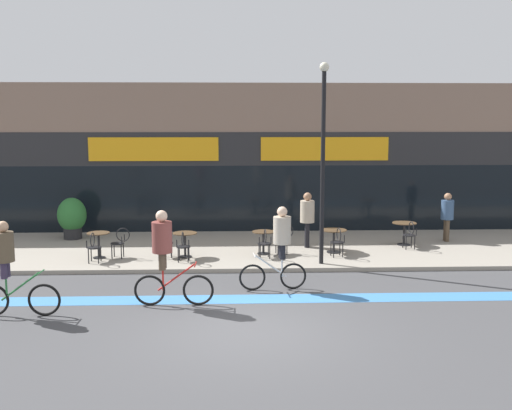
% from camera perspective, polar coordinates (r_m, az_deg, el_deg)
% --- Properties ---
extents(ground_plane, '(120.00, 120.00, 0.00)m').
position_cam_1_polar(ground_plane, '(12.29, -0.98, -11.86)').
color(ground_plane, '#424244').
extents(sidewalk_slab, '(40.00, 5.50, 0.12)m').
position_cam_1_polar(sidewalk_slab, '(19.24, -1.44, -4.22)').
color(sidewalk_slab, gray).
rests_on(sidewalk_slab, ground).
extents(storefront_facade, '(40.00, 4.06, 5.46)m').
position_cam_1_polar(storefront_facade, '(23.54, -1.61, 4.63)').
color(storefront_facade, '#7F6656').
rests_on(storefront_facade, ground).
extents(bike_lane_stripe, '(36.00, 0.70, 0.01)m').
position_cam_1_polar(bike_lane_stripe, '(14.27, -1.16, -8.94)').
color(bike_lane_stripe, '#3D7AB7').
rests_on(bike_lane_stripe, ground).
extents(bistro_table_0, '(0.67, 0.67, 0.76)m').
position_cam_1_polar(bistro_table_0, '(18.26, -14.77, -3.24)').
color(bistro_table_0, black).
rests_on(bistro_table_0, sidewalk_slab).
extents(bistro_table_1, '(0.72, 0.72, 0.74)m').
position_cam_1_polar(bistro_table_1, '(17.90, -6.78, -3.30)').
color(bistro_table_1, black).
rests_on(bistro_table_1, sidewalk_slab).
extents(bistro_table_2, '(0.68, 0.68, 0.70)m').
position_cam_1_polar(bistro_table_2, '(18.19, 0.71, -3.14)').
color(bistro_table_2, black).
rests_on(bistro_table_2, sidewalk_slab).
extents(bistro_table_3, '(0.78, 0.78, 0.71)m').
position_cam_1_polar(bistro_table_3, '(18.54, 7.43, -2.94)').
color(bistro_table_3, black).
rests_on(bistro_table_3, sidewalk_slab).
extents(bistro_table_4, '(0.78, 0.78, 0.74)m').
position_cam_1_polar(bistro_table_4, '(20.04, 13.94, -2.22)').
color(bistro_table_4, black).
rests_on(bistro_table_4, sidewalk_slab).
extents(cafe_chair_0_near, '(0.41, 0.58, 0.90)m').
position_cam_1_polar(cafe_chair_0_near, '(17.67, -15.21, -3.73)').
color(cafe_chair_0_near, black).
rests_on(cafe_chair_0_near, sidewalk_slab).
extents(cafe_chair_0_side, '(0.58, 0.42, 0.90)m').
position_cam_1_polar(cafe_chair_0_side, '(18.14, -12.83, -3.33)').
color(cafe_chair_0_side, black).
rests_on(cafe_chair_0_side, sidewalk_slab).
extents(cafe_chair_1_near, '(0.41, 0.58, 0.90)m').
position_cam_1_polar(cafe_chair_1_near, '(17.29, -6.95, -3.75)').
color(cafe_chair_1_near, black).
rests_on(cafe_chair_1_near, sidewalk_slab).
extents(cafe_chair_1_side, '(0.60, 0.45, 0.90)m').
position_cam_1_polar(cafe_chair_1_side, '(17.96, -8.77, -3.34)').
color(cafe_chair_1_side, black).
rests_on(cafe_chair_1_side, sidewalk_slab).
extents(cafe_chair_2_near, '(0.43, 0.59, 0.90)m').
position_cam_1_polar(cafe_chair_2_near, '(17.57, 0.84, -3.50)').
color(cafe_chair_2_near, black).
rests_on(cafe_chair_2_near, sidewalk_slab).
extents(cafe_chair_2_side, '(0.60, 0.46, 0.90)m').
position_cam_1_polar(cafe_chair_2_side, '(18.24, 2.67, -3.07)').
color(cafe_chair_2_side, black).
rests_on(cafe_chair_2_side, sidewalk_slab).
extents(cafe_chair_3_near, '(0.45, 0.60, 0.90)m').
position_cam_1_polar(cafe_chair_3_near, '(17.94, 7.79, -3.33)').
color(cafe_chair_3_near, black).
rests_on(cafe_chair_3_near, sidewalk_slab).
extents(cafe_chair_4_near, '(0.43, 0.59, 0.90)m').
position_cam_1_polar(cafe_chair_4_near, '(19.45, 14.46, -2.60)').
color(cafe_chair_4_near, black).
rests_on(cafe_chair_4_near, sidewalk_slab).
extents(planter_pot, '(0.97, 0.97, 1.41)m').
position_cam_1_polar(planter_pot, '(21.37, -17.12, -1.10)').
color(planter_pot, '#232326').
rests_on(planter_pot, sidewalk_slab).
extents(lamp_post, '(0.26, 0.26, 5.61)m').
position_cam_1_polar(lamp_post, '(16.75, 6.40, 5.18)').
color(lamp_post, black).
rests_on(lamp_post, sidewalk_slab).
extents(cyclist_0, '(1.81, 0.49, 2.20)m').
position_cam_1_polar(cyclist_0, '(13.64, -8.65, -4.33)').
color(cyclist_0, black).
rests_on(cyclist_0, ground).
extents(cyclist_1, '(1.81, 0.48, 2.08)m').
position_cam_1_polar(cyclist_1, '(13.84, -22.51, -5.16)').
color(cyclist_1, black).
rests_on(cyclist_1, ground).
extents(cyclist_2, '(1.69, 0.53, 2.09)m').
position_cam_1_polar(cyclist_2, '(14.75, 2.29, -3.48)').
color(cyclist_2, black).
rests_on(cyclist_2, ground).
extents(pedestrian_near_end, '(0.50, 0.50, 1.76)m').
position_cam_1_polar(pedestrian_near_end, '(19.14, 4.91, -0.93)').
color(pedestrian_near_end, black).
rests_on(pedestrian_near_end, sidewalk_slab).
extents(pedestrian_far_end, '(0.42, 0.42, 1.63)m').
position_cam_1_polar(pedestrian_far_end, '(20.99, 17.75, -0.70)').
color(pedestrian_far_end, '#4C3D2D').
rests_on(pedestrian_far_end, sidewalk_slab).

